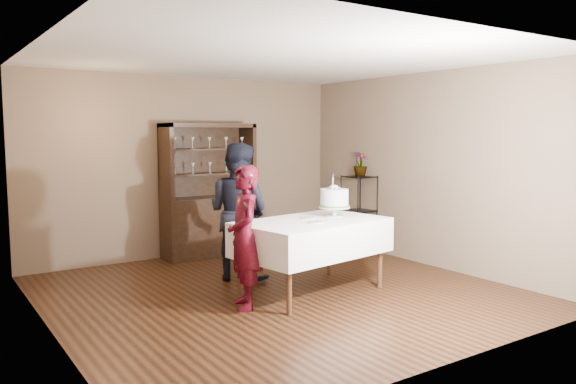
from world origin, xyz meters
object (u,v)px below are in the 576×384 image
cake_table (312,237)px  potted_plant (360,164)px  plant_etagere (359,210)px  cake (334,199)px  woman (244,237)px  china_hutch (209,212)px  man (238,211)px

cake_table → potted_plant: bearing=36.0°
plant_etagere → potted_plant: (0.05, 0.03, 0.72)m
cake → woman: bearing=-174.4°
woman → cake: size_ratio=2.92×
potted_plant → cake_table: bearing=-144.0°
china_hutch → plant_etagere: 2.33m
cake_table → man: bearing=111.7°
woman → potted_plant: bearing=135.4°
man → cake: size_ratio=3.33×
woman → man: 1.19m
plant_etagere → man: (-2.38, -0.41, 0.22)m
plant_etagere → cake: bearing=-139.4°
man → cake: (0.80, -0.94, 0.20)m
china_hutch → plant_etagere: (2.08, -1.05, -0.01)m
man → potted_plant: man is taller
cake_table → cake: 0.57m
potted_plant → china_hutch: bearing=154.4°
man → cake_table: bearing=174.5°
cake_table → woman: size_ratio=1.21×
woman → man: man is taller
plant_etagere → cake: cake is taller
woman → cake: 1.36m
china_hutch → cake: china_hutch is taller
woman → plant_etagere: bearing=135.3°
china_hutch → man: bearing=-101.6°
man → potted_plant: bearing=-106.7°
china_hutch → woman: size_ratio=1.31×
china_hutch → potted_plant: bearing=-25.6°
man → potted_plant: 2.52m
cake → cake_table: bearing=-168.2°
cake_table → potted_plant: (2.02, 1.47, 0.72)m
potted_plant → cake: bearing=-139.6°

